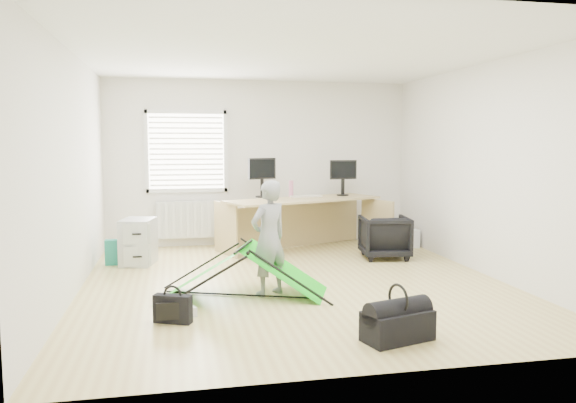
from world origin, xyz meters
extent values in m
plane|color=tan|center=(0.00, 0.00, 0.00)|extent=(5.50, 5.50, 0.00)
cube|color=silver|center=(0.00, 2.75, 1.35)|extent=(5.00, 0.02, 2.70)
cube|color=silver|center=(-1.20, 2.71, 1.55)|extent=(1.20, 0.06, 1.20)
cube|color=silver|center=(-1.20, 2.67, 0.45)|extent=(1.00, 0.12, 0.60)
cube|color=tan|center=(0.55, 1.89, 0.42)|extent=(2.56, 1.58, 0.83)
cube|color=#ACAFB1|center=(-1.91, 1.47, 0.32)|extent=(0.52, 0.62, 0.64)
cube|color=black|center=(-0.05, 2.23, 1.06)|extent=(0.48, 0.27, 0.45)
cube|color=black|center=(1.28, 2.23, 1.04)|extent=(0.45, 0.12, 0.42)
cube|color=beige|center=(0.65, 2.14, 0.84)|extent=(0.51, 0.23, 0.02)
cylinder|color=#C36D90|center=(0.42, 2.24, 0.96)|extent=(0.09, 0.09, 0.26)
imported|color=black|center=(1.61, 1.19, 0.31)|extent=(0.76, 0.78, 0.63)
imported|color=gray|center=(-0.39, -0.45, 0.64)|extent=(0.56, 0.50, 1.28)
cube|color=silver|center=(2.19, 1.98, 0.14)|extent=(0.52, 0.37, 0.29)
cube|color=#1C806C|center=(-2.21, 1.50, 0.17)|extent=(0.30, 0.14, 0.35)
cube|color=black|center=(-1.44, -1.25, 0.13)|extent=(0.37, 0.24, 0.27)
cube|color=silver|center=(-1.27, -1.08, 0.05)|extent=(0.12, 0.12, 0.09)
cube|color=black|center=(0.45, -2.12, 0.13)|extent=(0.65, 0.45, 0.26)
camera|label=1|loc=(-1.40, -6.49, 1.69)|focal=35.00mm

